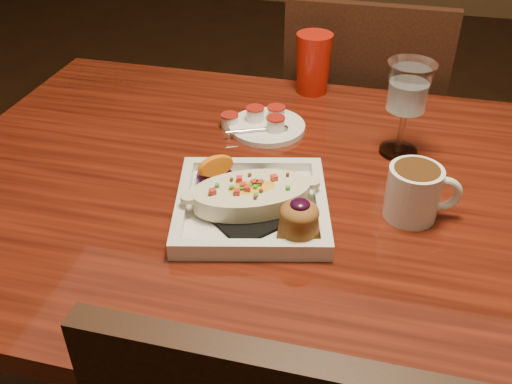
% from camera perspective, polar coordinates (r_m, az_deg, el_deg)
% --- Properties ---
extents(table, '(1.50, 0.90, 0.75)m').
position_cam_1_polar(table, '(1.07, 7.68, -4.38)').
color(table, maroon).
rests_on(table, floor).
extents(chair_far, '(0.42, 0.42, 0.93)m').
position_cam_1_polar(chair_far, '(1.67, 10.22, 5.22)').
color(chair_far, black).
rests_on(chair_far, floor).
extents(plate, '(0.30, 0.30, 0.08)m').
position_cam_1_polar(plate, '(0.94, 0.03, -1.01)').
color(plate, white).
rests_on(plate, table).
extents(coffee_mug, '(0.12, 0.09, 0.09)m').
position_cam_1_polar(coffee_mug, '(0.96, 15.64, 0.12)').
color(coffee_mug, white).
rests_on(coffee_mug, table).
extents(goblet, '(0.09, 0.09, 0.18)m').
position_cam_1_polar(goblet, '(1.09, 14.94, 9.60)').
color(goblet, silver).
rests_on(goblet, table).
extents(saucer, '(0.16, 0.16, 0.11)m').
position_cam_1_polar(saucer, '(1.19, 1.09, 6.81)').
color(saucer, white).
rests_on(saucer, table).
extents(creamer_loose, '(0.04, 0.04, 0.03)m').
position_cam_1_polar(creamer_loose, '(1.20, -2.65, 7.15)').
color(creamer_loose, white).
rests_on(creamer_loose, table).
extents(red_tumbler, '(0.08, 0.08, 0.14)m').
position_cam_1_polar(red_tumbler, '(1.34, 5.75, 12.66)').
color(red_tumbler, '#B6190D').
rests_on(red_tumbler, table).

